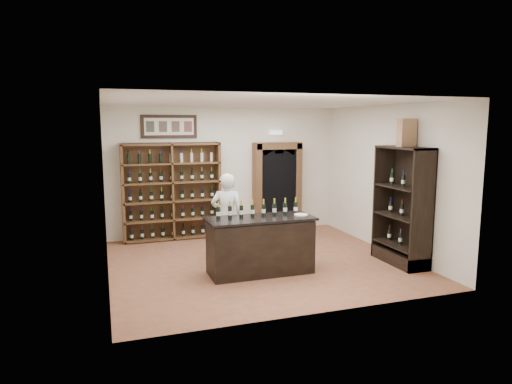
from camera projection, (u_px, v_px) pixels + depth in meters
floor at (260, 262)px, 8.69m from camera, size 5.50×5.50×0.00m
ceiling at (260, 102)px, 8.25m from camera, size 5.50×5.50×0.00m
wall_back at (225, 171)px, 10.81m from camera, size 5.50×0.04×3.00m
wall_left at (104, 191)px, 7.60m from camera, size 0.04×5.00×3.00m
wall_right at (386, 179)px, 9.34m from camera, size 0.04×5.00×3.00m
wine_shelf at (172, 191)px, 10.30m from camera, size 2.20×0.38×2.20m
framed_picture at (169, 127)px, 10.22m from camera, size 1.25×0.04×0.52m
arched_doorway at (277, 185)px, 11.10m from camera, size 1.17×0.35×2.17m
emergency_light at (276, 133)px, 11.00m from camera, size 0.30×0.10×0.10m
tasting_counter at (260, 246)px, 8.00m from camera, size 1.88×0.78×1.00m
counter_bottle_0 at (218, 213)px, 7.79m from camera, size 0.07×0.07×0.30m
counter_bottle_1 at (230, 212)px, 7.86m from camera, size 0.07×0.07×0.30m
counter_bottle_2 at (241, 211)px, 7.92m from camera, size 0.07×0.07×0.30m
counter_bottle_3 at (253, 211)px, 7.99m from camera, size 0.07×0.07×0.30m
counter_bottle_4 at (264, 210)px, 8.05m from camera, size 0.07×0.07×0.30m
counter_bottle_5 at (274, 209)px, 8.12m from camera, size 0.07×0.07×0.30m
counter_bottle_6 at (285, 208)px, 8.18m from camera, size 0.07×0.07×0.30m
counter_bottle_7 at (296, 208)px, 8.25m from camera, size 0.07×0.07×0.30m
side_cabinet at (403, 224)px, 8.54m from camera, size 0.48×1.20×2.20m
shopkeeper at (227, 216)px, 8.79m from camera, size 0.71×0.57×1.68m
plate at (301, 215)px, 8.11m from camera, size 0.24×0.24×0.02m
wine_crate at (407, 133)px, 8.29m from camera, size 0.38×0.19×0.51m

